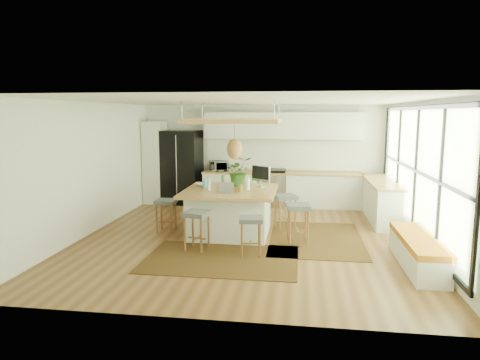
# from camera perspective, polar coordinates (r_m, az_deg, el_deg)

# --- Properties ---
(floor) EXTENTS (7.00, 7.00, 0.00)m
(floor) POSITION_cam_1_polar(r_m,az_deg,el_deg) (8.75, 0.85, -7.66)
(floor) COLOR #573619
(floor) RESTS_ON ground
(ceiling) EXTENTS (7.00, 7.00, 0.00)m
(ceiling) POSITION_cam_1_polar(r_m,az_deg,el_deg) (8.40, 0.89, 10.31)
(ceiling) COLOR white
(ceiling) RESTS_ON ground
(wall_back) EXTENTS (6.50, 0.00, 6.50)m
(wall_back) POSITION_cam_1_polar(r_m,az_deg,el_deg) (11.93, 2.97, 3.32)
(wall_back) COLOR silver
(wall_back) RESTS_ON ground
(wall_front) EXTENTS (6.50, 0.00, 6.50)m
(wall_front) POSITION_cam_1_polar(r_m,az_deg,el_deg) (5.06, -4.08, -4.01)
(wall_front) COLOR silver
(wall_front) RESTS_ON ground
(wall_left) EXTENTS (0.00, 7.00, 7.00)m
(wall_left) POSITION_cam_1_polar(r_m,az_deg,el_deg) (9.44, -19.12, 1.44)
(wall_left) COLOR silver
(wall_left) RESTS_ON ground
(wall_right) EXTENTS (0.00, 7.00, 7.00)m
(wall_right) POSITION_cam_1_polar(r_m,az_deg,el_deg) (8.69, 22.66, 0.66)
(wall_right) COLOR silver
(wall_right) RESTS_ON ground
(window_wall) EXTENTS (0.10, 6.20, 2.60)m
(window_wall) POSITION_cam_1_polar(r_m,az_deg,el_deg) (8.68, 22.48, 0.99)
(window_wall) COLOR black
(window_wall) RESTS_ON wall_right
(pantry) EXTENTS (0.55, 0.60, 2.25)m
(pantry) POSITION_cam_1_polar(r_m,az_deg,el_deg) (12.26, -11.06, 2.26)
(pantry) COLOR silver
(pantry) RESTS_ON floor
(back_counter_base) EXTENTS (4.20, 0.60, 0.88)m
(back_counter_base) POSITION_cam_1_polar(r_m,az_deg,el_deg) (11.70, 5.48, -1.31)
(back_counter_base) COLOR silver
(back_counter_base) RESTS_ON floor
(back_counter_top) EXTENTS (4.24, 0.64, 0.05)m
(back_counter_top) POSITION_cam_1_polar(r_m,az_deg,el_deg) (11.63, 5.51, 0.92)
(back_counter_top) COLOR olive
(back_counter_top) RESTS_ON back_counter_base
(backsplash) EXTENTS (4.20, 0.02, 0.80)m
(backsplash) POSITION_cam_1_polar(r_m,az_deg,el_deg) (11.87, 5.61, 3.26)
(backsplash) COLOR white
(backsplash) RESTS_ON wall_back
(upper_cabinets) EXTENTS (4.20, 0.34, 0.70)m
(upper_cabinets) POSITION_cam_1_polar(r_m,az_deg,el_deg) (11.67, 5.63, 7.11)
(upper_cabinets) COLOR silver
(upper_cabinets) RESTS_ON wall_back
(range) EXTENTS (0.76, 0.62, 1.00)m
(range) POSITION_cam_1_polar(r_m,az_deg,el_deg) (11.70, 4.26, -1.00)
(range) COLOR #A5A5AA
(range) RESTS_ON floor
(right_counter_base) EXTENTS (0.60, 2.50, 0.88)m
(right_counter_base) POSITION_cam_1_polar(r_m,az_deg,el_deg) (10.69, 18.04, -2.65)
(right_counter_base) COLOR silver
(right_counter_base) RESTS_ON floor
(right_counter_top) EXTENTS (0.64, 2.54, 0.05)m
(right_counter_top) POSITION_cam_1_polar(r_m,az_deg,el_deg) (10.62, 18.16, -0.21)
(right_counter_top) COLOR olive
(right_counter_top) RESTS_ON right_counter_base
(window_bench) EXTENTS (0.52, 2.00, 0.50)m
(window_bench) POSITION_cam_1_polar(r_m,az_deg,el_deg) (7.70, 22.24, -8.66)
(window_bench) COLOR silver
(window_bench) RESTS_ON floor
(ceiling_panel) EXTENTS (1.86, 1.86, 0.80)m
(ceiling_panel) POSITION_cam_1_polar(r_m,az_deg,el_deg) (8.84, -0.74, 6.01)
(ceiling_panel) COLOR olive
(ceiling_panel) RESTS_ON ceiling
(rug_near) EXTENTS (2.60, 1.80, 0.01)m
(rug_near) POSITION_cam_1_polar(r_m,az_deg,el_deg) (7.57, -2.45, -10.27)
(rug_near) COLOR black
(rug_near) RESTS_ON floor
(rug_right) EXTENTS (1.80, 2.60, 0.01)m
(rug_right) POSITION_cam_1_polar(r_m,az_deg,el_deg) (8.84, 9.91, -7.58)
(rug_right) COLOR black
(rug_right) RESTS_ON floor
(fridge) EXTENTS (1.09, 0.90, 2.01)m
(fridge) POSITION_cam_1_polar(r_m,az_deg,el_deg) (12.08, -7.56, 1.29)
(fridge) COLOR black
(fridge) RESTS_ON floor
(island) EXTENTS (1.85, 1.85, 0.93)m
(island) POSITION_cam_1_polar(r_m,az_deg,el_deg) (8.97, -1.28, -4.18)
(island) COLOR olive
(island) RESTS_ON floor
(stool_near_left) EXTENTS (0.50, 0.50, 0.72)m
(stool_near_left) POSITION_cam_1_polar(r_m,az_deg,el_deg) (7.98, -5.68, -6.66)
(stool_near_left) COLOR #424749
(stool_near_left) RESTS_ON floor
(stool_near_right) EXTENTS (0.46, 0.46, 0.68)m
(stool_near_right) POSITION_cam_1_polar(r_m,az_deg,el_deg) (7.65, 1.41, -7.30)
(stool_near_right) COLOR #424749
(stool_near_right) RESTS_ON floor
(stool_right_front) EXTENTS (0.49, 0.49, 0.74)m
(stool_right_front) POSITION_cam_1_polar(r_m,az_deg,el_deg) (8.49, 7.60, -5.76)
(stool_right_front) COLOR #424749
(stool_right_front) RESTS_ON floor
(stool_right_back) EXTENTS (0.57, 0.57, 0.75)m
(stool_right_back) POSITION_cam_1_polar(r_m,az_deg,el_deg) (9.41, 5.95, -4.31)
(stool_right_back) COLOR #424749
(stool_right_back) RESTS_ON floor
(stool_left_side) EXTENTS (0.41, 0.41, 0.69)m
(stool_left_side) POSITION_cam_1_polar(r_m,az_deg,el_deg) (9.26, -9.64, -4.59)
(stool_left_side) COLOR #424749
(stool_left_side) RESTS_ON floor
(laptop) EXTENTS (0.34, 0.35, 0.21)m
(laptop) POSITION_cam_1_polar(r_m,az_deg,el_deg) (8.46, -2.01, -0.93)
(laptop) COLOR #A5A5AA
(laptop) RESTS_ON island
(monitor) EXTENTS (0.51, 0.43, 0.46)m
(monitor) POSITION_cam_1_polar(r_m,az_deg,el_deg) (9.19, 2.74, 0.72)
(monitor) COLOR #A5A5AA
(monitor) RESTS_ON island
(microwave) EXTENTS (0.56, 0.42, 0.34)m
(microwave) POSITION_cam_1_polar(r_m,az_deg,el_deg) (11.77, -2.79, 2.00)
(microwave) COLOR #A5A5AA
(microwave) RESTS_ON back_counter_top
(island_plant) EXTENTS (0.72, 0.76, 0.49)m
(island_plant) POSITION_cam_1_polar(r_m,az_deg,el_deg) (9.33, -0.14, 0.75)
(island_plant) COLOR #1E4C19
(island_plant) RESTS_ON island
(island_bowl) EXTENTS (0.25, 0.25, 0.06)m
(island_bowl) POSITION_cam_1_polar(r_m,az_deg,el_deg) (9.32, -5.12, -0.62)
(island_bowl) COLOR white
(island_bowl) RESTS_ON island
(island_bottle_0) EXTENTS (0.07, 0.07, 0.19)m
(island_bottle_0) POSITION_cam_1_polar(r_m,az_deg,el_deg) (9.07, -4.62, -0.47)
(island_bottle_0) COLOR #39C7E7
(island_bottle_0) RESTS_ON island
(island_bottle_1) EXTENTS (0.07, 0.07, 0.19)m
(island_bottle_1) POSITION_cam_1_polar(r_m,az_deg,el_deg) (8.79, -4.02, -0.74)
(island_bottle_1) COLOR #BDBBC1
(island_bottle_1) RESTS_ON island
(island_bottle_2) EXTENTS (0.07, 0.07, 0.19)m
(island_bottle_2) POSITION_cam_1_polar(r_m,az_deg,el_deg) (8.53, 0.04, -1.01)
(island_bottle_2) COLOR brown
(island_bottle_2) RESTS_ON island
(island_bottle_3) EXTENTS (0.07, 0.07, 0.19)m
(island_bottle_3) POSITION_cam_1_polar(r_m,az_deg,el_deg) (8.86, 0.99, -0.65)
(island_bottle_3) COLOR white
(island_bottle_3) RESTS_ON island
(island_bottle_4) EXTENTS (0.07, 0.07, 0.19)m
(island_bottle_4) POSITION_cam_1_polar(r_m,az_deg,el_deg) (9.14, -2.28, -0.37)
(island_bottle_4) COLOR #447249
(island_bottle_4) RESTS_ON island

